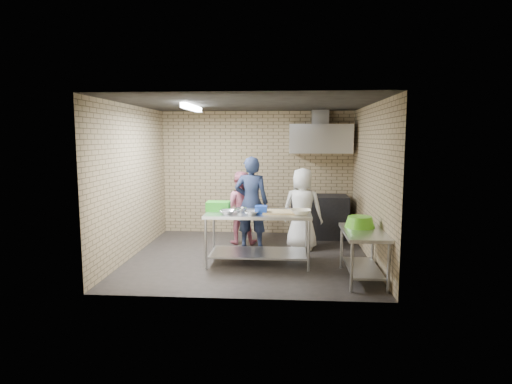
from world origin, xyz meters
TOP-DOWN VIEW (x-y plane):
  - floor at (0.00, 0.00)m, footprint 4.20×4.20m
  - ceiling at (0.00, 0.00)m, footprint 4.20×4.20m
  - back_wall at (0.00, 2.00)m, footprint 4.20×0.06m
  - front_wall at (0.00, -2.00)m, footprint 4.20×0.06m
  - left_wall at (-2.10, 0.00)m, footprint 0.06×4.00m
  - right_wall at (2.10, 0.00)m, footprint 0.06×4.00m
  - prep_table at (0.18, -0.36)m, footprint 1.76×0.88m
  - side_counter at (1.80, -1.10)m, footprint 0.60×1.20m
  - stove at (1.35, 1.65)m, footprint 1.20×0.70m
  - range_hood at (1.35, 1.70)m, footprint 1.30×0.60m
  - hood_duct at (1.35, 1.85)m, footprint 0.35×0.30m
  - wall_shelf at (1.65, 1.89)m, footprint 0.80×0.20m
  - fluorescent_fixture at (-1.00, 0.00)m, footprint 0.10×1.25m
  - green_crate at (-0.52, -0.24)m, footprint 0.39×0.29m
  - blue_tub at (0.23, -0.46)m, footprint 0.20×0.20m
  - cutting_board at (0.53, -0.38)m, footprint 0.54×0.41m
  - mixing_bowl_a at (-0.32, -0.56)m, footprint 0.29×0.29m
  - mixing_bowl_b at (-0.12, -0.31)m, footprint 0.22×0.22m
  - mixing_bowl_c at (0.08, -0.58)m, footprint 0.26×0.26m
  - ceramic_bowl at (0.88, -0.51)m, footprint 0.35×0.35m
  - green_basin at (1.78, -0.85)m, footprint 0.46×0.46m
  - bottle_red at (1.40, 1.89)m, footprint 0.07×0.07m
  - bottle_green at (1.80, 1.89)m, footprint 0.06×0.06m
  - man_navy at (-0.02, 0.67)m, footprint 0.67×0.46m
  - woman_pink at (-0.29, 1.00)m, footprint 0.71×0.55m
  - woman_white at (0.95, 0.65)m, footprint 0.86×0.66m

SIDE VIEW (x-z plane):
  - floor at x=0.00m, z-range 0.00..0.00m
  - side_counter at x=1.80m, z-range 0.00..0.75m
  - prep_table at x=0.18m, z-range 0.00..0.88m
  - stove at x=1.35m, z-range 0.00..0.90m
  - woman_pink at x=-0.29m, z-range 0.00..1.46m
  - woman_white at x=0.95m, z-range 0.00..1.56m
  - green_basin at x=1.78m, z-range 0.75..0.92m
  - man_navy at x=-0.02m, z-range 0.00..1.77m
  - cutting_board at x=0.53m, z-range 0.88..0.91m
  - mixing_bowl_c at x=0.08m, z-range 0.88..0.94m
  - mixing_bowl_b at x=-0.12m, z-range 0.88..0.94m
  - mixing_bowl_a at x=-0.32m, z-range 0.88..0.95m
  - ceramic_bowl at x=0.88m, z-range 0.88..0.96m
  - blue_tub at x=0.23m, z-range 0.88..1.00m
  - green_crate at x=-0.52m, z-range 0.88..1.03m
  - back_wall at x=0.00m, z-range 0.00..2.70m
  - front_wall at x=0.00m, z-range 0.00..2.70m
  - left_wall at x=-2.10m, z-range 0.00..2.70m
  - right_wall at x=2.10m, z-range 0.00..2.70m
  - wall_shelf at x=1.65m, z-range 1.90..1.94m
  - bottle_green at x=1.80m, z-range 1.94..2.09m
  - bottle_red at x=1.40m, z-range 1.94..2.12m
  - range_hood at x=1.35m, z-range 1.80..2.40m
  - hood_duct at x=1.35m, z-range 2.40..2.70m
  - fluorescent_fixture at x=-1.00m, z-range 2.60..2.68m
  - ceiling at x=0.00m, z-range 2.70..2.70m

